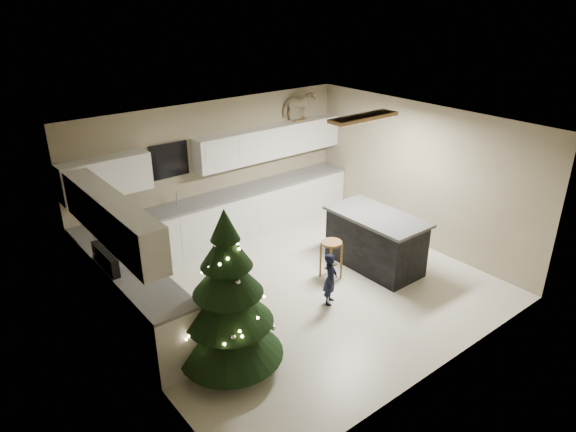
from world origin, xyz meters
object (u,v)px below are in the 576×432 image
(christmas_tree, at_px, (229,306))
(rocking_horse, at_px, (299,106))
(island, at_px, (375,240))
(bar_stool, at_px, (331,251))
(toddler, at_px, (330,279))

(christmas_tree, relative_size, rocking_horse, 3.09)
(christmas_tree, bearing_deg, rocking_horse, 40.48)
(island, relative_size, rocking_horse, 2.43)
(bar_stool, bearing_deg, island, -11.80)
(island, distance_m, bar_stool, 0.87)
(rocking_horse, bearing_deg, toddler, 163.97)
(bar_stool, xyz_separation_m, rocking_horse, (1.24, 2.33, 1.80))
(island, bearing_deg, rocking_horse, 81.11)
(island, relative_size, christmas_tree, 0.79)
(island, xyz_separation_m, bar_stool, (-0.85, 0.18, 0.01))
(bar_stool, distance_m, toddler, 0.76)
(bar_stool, height_order, rocking_horse, rocking_horse)
(island, relative_size, toddler, 2.06)
(island, height_order, bar_stool, island)
(christmas_tree, xyz_separation_m, toddler, (1.94, 0.28, -0.47))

